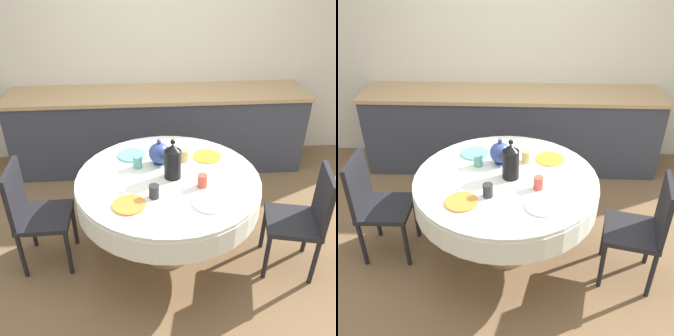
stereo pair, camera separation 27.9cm
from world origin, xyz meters
The scene contains 16 objects.
ground_plane centered at (0.00, 0.00, 0.00)m, with size 12.00×12.00×0.00m, color brown.
wall_back centered at (0.00, 1.81, 1.30)m, with size 7.00×0.05×2.60m.
kitchen_counter centered at (0.00, 1.47, 0.45)m, with size 3.24×0.64×0.90m.
dining_table centered at (0.00, 0.00, 0.63)m, with size 1.41×1.41×0.76m.
chair_left centered at (1.02, -0.24, 0.51)m, with size 0.48×0.48×0.90m.
chair_right centered at (-1.04, -0.02, 0.51)m, with size 0.41×0.41×0.90m.
plate_near_left centered at (-0.29, -0.34, 0.76)m, with size 0.23×0.23×0.01m, color orange.
cup_near_left centered at (-0.12, -0.25, 0.81)m, with size 0.07×0.07×0.10m, color #28282D.
plate_near_right centered at (0.26, -0.36, 0.76)m, with size 0.23×0.23×0.01m, color white.
cup_near_right centered at (0.24, -0.14, 0.81)m, with size 0.07×0.07×0.10m, color #CC4C3D.
plate_far_left centered at (-0.28, 0.35, 0.76)m, with size 0.23×0.23×0.01m, color #60BCB7.
cup_far_left centered at (-0.23, 0.16, 0.81)m, with size 0.07×0.07×0.10m, color #5BA39E.
plate_far_right centered at (0.35, 0.28, 0.76)m, with size 0.23×0.23×0.01m, color yellow.
cup_far_right centered at (0.15, 0.23, 0.81)m, with size 0.07×0.07×0.10m, color #DBB766.
coffee_carafe centered at (0.03, 0.00, 0.89)m, with size 0.13×0.13×0.32m.
teapot centered at (-0.05, 0.21, 0.85)m, with size 0.23×0.17×0.22m.
Camera 2 is at (0.10, -2.38, 2.29)m, focal length 40.00 mm.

